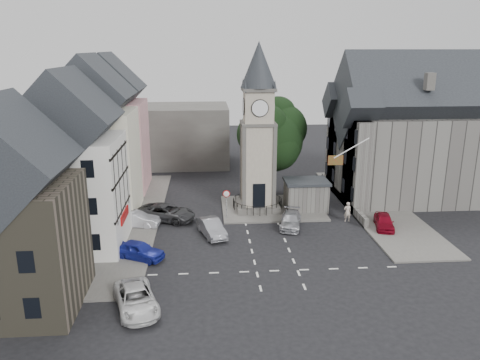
{
  "coord_description": "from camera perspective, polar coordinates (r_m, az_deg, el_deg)",
  "views": [
    {
      "loc": [
        -4.93,
        -36.18,
        15.74
      ],
      "look_at": [
        -1.95,
        5.0,
        3.94
      ],
      "focal_mm": 35.0,
      "sensor_mm": 36.0,
      "label": 1
    }
  ],
  "objects": [
    {
      "name": "terrace_cream",
      "position": [
        46.34,
        -17.27,
        3.83
      ],
      "size": [
        8.1,
        7.6,
        12.8
      ],
      "color": "beige",
      "rests_on": "ground"
    },
    {
      "name": "car_east_red",
      "position": [
        43.97,
        17.14,
        -4.85
      ],
      "size": [
        2.4,
        4.12,
        1.32
      ],
      "primitive_type": "imported",
      "rotation": [
        0.0,
        0.0,
        -0.23
      ],
      "color": "maroon",
      "rests_on": "ground"
    },
    {
      "name": "clock_tower",
      "position": [
        45.09,
        2.22,
        6.21
      ],
      "size": [
        4.86,
        4.86,
        16.25
      ],
      "color": "#4C4944",
      "rests_on": "ground"
    },
    {
      "name": "flagpole",
      "position": [
        43.1,
        13.45,
        3.81
      ],
      "size": [
        3.68,
        0.1,
        2.74
      ],
      "color": "white",
      "rests_on": "ground"
    },
    {
      "name": "car_west_blue",
      "position": [
        37.08,
        -12.28,
        -8.36
      ],
      "size": [
        4.46,
        3.31,
        1.41
      ],
      "primitive_type": "imported",
      "rotation": [
        0.0,
        0.0,
        1.12
      ],
      "color": "#1C269C",
      "rests_on": "ground"
    },
    {
      "name": "road_markings",
      "position": [
        34.83,
        4.54,
        -10.96
      ],
      "size": [
        20.0,
        8.0,
        0.01
      ],
      "primitive_type": "cube",
      "color": "silver",
      "rests_on": "ground"
    },
    {
      "name": "warning_sign_post",
      "position": [
        43.84,
        -1.67,
        -2.28
      ],
      "size": [
        0.7,
        0.19,
        2.85
      ],
      "color": "black",
      "rests_on": "ground"
    },
    {
      "name": "car_west_grey",
      "position": [
        44.48,
        -9.01,
        -3.92
      ],
      "size": [
        6.08,
        4.4,
        1.54
      ],
      "primitive_type": "imported",
      "rotation": [
        0.0,
        0.0,
        1.19
      ],
      "color": "#333436",
      "rests_on": "ground"
    },
    {
      "name": "car_island_east",
      "position": [
        42.68,
        6.19,
        -4.89
      ],
      "size": [
        2.76,
        4.63,
        1.26
      ],
      "primitive_type": "imported",
      "rotation": [
        0.0,
        0.0,
        -0.25
      ],
      "color": "#A4A5AC",
      "rests_on": "ground"
    },
    {
      "name": "terrace_pink",
      "position": [
        54.02,
        -15.43,
        5.62
      ],
      "size": [
        8.1,
        7.6,
        12.8
      ],
      "color": "tan",
      "rests_on": "ground"
    },
    {
      "name": "car_island_silver",
      "position": [
        40.56,
        -3.5,
        -5.82
      ],
      "size": [
        2.8,
        4.62,
        1.44
      ],
      "primitive_type": "imported",
      "rotation": [
        0.0,
        0.0,
        0.32
      ],
      "color": "#93949B",
      "rests_on": "ground"
    },
    {
      "name": "car_west_silver",
      "position": [
        43.45,
        -12.61,
        -4.69
      ],
      "size": [
        4.51,
        2.23,
        1.42
      ],
      "primitive_type": "imported",
      "rotation": [
        0.0,
        0.0,
        1.4
      ],
      "color": "#B3B4BC",
      "rests_on": "ground"
    },
    {
      "name": "town_tree",
      "position": [
        50.43,
        3.85,
        5.9
      ],
      "size": [
        7.2,
        7.2,
        10.8
      ],
      "color": "black",
      "rests_on": "ground"
    },
    {
      "name": "terrace_tudor",
      "position": [
        38.88,
        -19.77,
        0.77
      ],
      "size": [
        8.1,
        7.6,
        12.0
      ],
      "color": "silver",
      "rests_on": "ground"
    },
    {
      "name": "van_sw_white",
      "position": [
        30.53,
        -12.56,
        -13.99
      ],
      "size": [
        3.71,
        5.48,
        1.39
      ],
      "primitive_type": "imported",
      "rotation": [
        0.0,
        0.0,
        0.31
      ],
      "color": "silver",
      "rests_on": "ground"
    },
    {
      "name": "central_island",
      "position": [
        47.31,
        3.92,
        -3.42
      ],
      "size": [
        10.0,
        8.0,
        0.16
      ],
      "primitive_type": "cube",
      "color": "#595651",
      "rests_on": "ground"
    },
    {
      "name": "pavement_east",
      "position": [
        49.84,
        15.98,
        -3.02
      ],
      "size": [
        6.0,
        26.0,
        0.14
      ],
      "primitive_type": "cube",
      "color": "#595651",
      "rests_on": "ground"
    },
    {
      "name": "stone_shelter",
      "position": [
        46.94,
        8.03,
        -1.81
      ],
      "size": [
        4.3,
        3.3,
        3.08
      ],
      "color": "#575350",
      "rests_on": "ground"
    },
    {
      "name": "ground",
      "position": [
        39.76,
        3.36,
        -7.4
      ],
      "size": [
        120.0,
        120.0,
        0.0
      ],
      "primitive_type": "plane",
      "color": "black",
      "rests_on": "ground"
    },
    {
      "name": "east_boundary_wall",
      "position": [
        50.65,
        12.28,
        -2.0
      ],
      "size": [
        0.4,
        16.0,
        0.9
      ],
      "primitive_type": "cube",
      "color": "#575350",
      "rests_on": "ground"
    },
    {
      "name": "east_building",
      "position": [
        52.31,
        19.11,
        4.63
      ],
      "size": [
        14.4,
        11.4,
        12.6
      ],
      "color": "#575350",
      "rests_on": "ground"
    },
    {
      "name": "pavement_west",
      "position": [
        45.62,
        -13.47,
        -4.6
      ],
      "size": [
        6.0,
        30.0,
        0.14
      ],
      "primitive_type": "cube",
      "color": "#595651",
      "rests_on": "ground"
    },
    {
      "name": "backdrop_west",
      "position": [
        65.62,
        -10.3,
        5.39
      ],
      "size": [
        20.0,
        10.0,
        8.0
      ],
      "primitive_type": "cube",
      "color": "#4C4944",
      "rests_on": "ground"
    },
    {
      "name": "pedestrian",
      "position": [
        44.71,
        12.95,
        -3.79
      ],
      "size": [
        0.72,
        0.49,
        1.9
      ],
      "primitive_type": "imported",
      "rotation": [
        0.0,
        0.0,
        3.2
      ],
      "color": "beige",
      "rests_on": "ground"
    },
    {
      "name": "building_sw_stone",
      "position": [
        31.5,
        -26.5,
        -5.07
      ],
      "size": [
        8.6,
        7.6,
        10.4
      ],
      "color": "#4B4738",
      "rests_on": "ground"
    }
  ]
}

